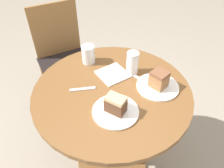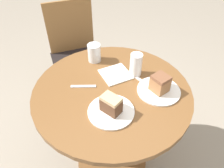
% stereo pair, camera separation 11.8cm
% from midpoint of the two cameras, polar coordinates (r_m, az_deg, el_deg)
% --- Properties ---
extents(ground_plane, '(8.00, 8.00, 0.00)m').
position_cam_midpoint_polar(ground_plane, '(1.82, 1.96, -19.54)').
color(ground_plane, gray).
extents(table, '(0.88, 0.88, 0.77)m').
position_cam_midpoint_polar(table, '(1.37, 2.49, -8.46)').
color(table, brown).
rests_on(table, ground_plane).
extents(chair, '(0.46, 0.46, 0.92)m').
position_cam_midpoint_polar(chair, '(2.01, -7.75, 7.74)').
color(chair, olive).
rests_on(chair, ground_plane).
extents(plate_near, '(0.24, 0.24, 0.01)m').
position_cam_midpoint_polar(plate_near, '(1.23, 14.78, -1.79)').
color(plate_near, white).
rests_on(plate_near, table).
extents(plate_far, '(0.23, 0.23, 0.01)m').
position_cam_midpoint_polar(plate_far, '(1.08, 2.89, -7.30)').
color(plate_far, white).
rests_on(plate_far, table).
extents(cake_slice_near, '(0.10, 0.10, 0.10)m').
position_cam_midpoint_polar(cake_slice_near, '(1.19, 15.21, 0.03)').
color(cake_slice_near, '#9E6B42').
rests_on(cake_slice_near, plate_near).
extents(cake_slice_far, '(0.10, 0.11, 0.09)m').
position_cam_midpoint_polar(cake_slice_far, '(1.05, 2.98, -5.49)').
color(cake_slice_far, brown).
rests_on(cake_slice_far, plate_far).
extents(glass_lemonade, '(0.07, 0.07, 0.14)m').
position_cam_midpoint_polar(glass_lemonade, '(1.28, 8.88, 4.58)').
color(glass_lemonade, beige).
rests_on(glass_lemonade, table).
extents(glass_water, '(0.08, 0.08, 0.11)m').
position_cam_midpoint_polar(glass_water, '(1.39, -2.22, 7.81)').
color(glass_water, silver).
rests_on(glass_water, table).
extents(napkin_stack, '(0.17, 0.17, 0.01)m').
position_cam_midpoint_polar(napkin_stack, '(1.30, 3.57, 2.45)').
color(napkin_stack, white).
rests_on(napkin_stack, table).
extents(fork, '(0.06, 0.16, 0.00)m').
position_cam_midpoint_polar(fork, '(1.28, 9.61, 1.19)').
color(fork, silver).
rests_on(fork, table).
extents(spoon, '(0.14, 0.07, 0.00)m').
position_cam_midpoint_polar(spoon, '(1.22, -4.79, -0.73)').
color(spoon, silver).
rests_on(spoon, table).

